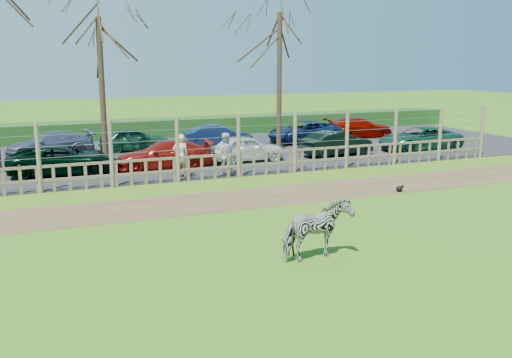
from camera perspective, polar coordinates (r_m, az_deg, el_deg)
name	(u,v)px	position (r m, az deg, el deg)	size (l,w,h in m)	color
ground	(257,241)	(14.93, 0.08, -6.26)	(120.00, 120.00, 0.00)	#5B9727
dirt_strip	(205,202)	(19.01, -5.08, -2.32)	(34.00, 2.80, 0.01)	brown
asphalt	(145,156)	(28.53, -11.06, 2.28)	(44.00, 13.00, 0.04)	#232326
hedge	(121,129)	(35.29, -13.35, 4.84)	(46.00, 2.00, 1.10)	#1E4716
fence	(178,162)	(22.14, -7.81, 1.74)	(30.16, 0.16, 2.50)	brown
tree_mid	(100,55)	(26.85, -15.32, 11.90)	(4.80, 4.80, 6.83)	#3D2B1E
tree_right	(279,48)	(29.83, 2.36, 12.97)	(4.80, 4.80, 7.35)	#3D2B1E
zebra	(317,230)	(13.51, 6.10, -5.07)	(0.78, 1.71, 1.44)	gray
visitor_a	(181,156)	(22.89, -7.55, 2.33)	(0.63, 0.41, 1.72)	beige
visitor_b	(225,154)	(23.15, -3.14, 2.52)	(0.84, 0.65, 1.72)	#BAB8C7
crow	(400,189)	(21.03, 14.16, -0.94)	(0.30, 0.22, 0.24)	black
car_2	(63,160)	(24.51, -18.75, 1.81)	(1.99, 4.32, 1.20)	black
car_3	(164,155)	(24.86, -9.14, 2.42)	(1.68, 4.13, 1.20)	maroon
car_4	(246,148)	(26.31, -1.01, 3.08)	(1.42, 3.52, 1.20)	white
car_5	(336,143)	(28.18, 8.03, 3.55)	(1.27, 3.64, 1.20)	black
car_6	(420,139)	(30.78, 16.07, 3.89)	(1.99, 4.32, 1.20)	#185038
car_9	(50,144)	(29.47, -19.89, 3.32)	(1.68, 4.13, 1.20)	#4D556F
car_10	(134,140)	(29.92, -12.07, 3.88)	(1.42, 3.52, 1.20)	#194A31
car_11	(218,136)	(30.72, -3.79, 4.31)	(1.27, 3.64, 1.20)	navy
car_12	(304,132)	(32.68, 4.84, 4.75)	(1.99, 4.32, 1.20)	navy
car_13	(359,128)	(35.02, 10.27, 5.07)	(1.68, 4.13, 1.20)	#980901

